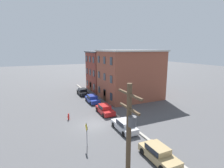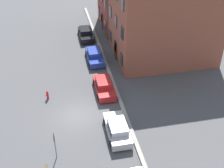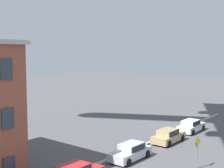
% 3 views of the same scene
% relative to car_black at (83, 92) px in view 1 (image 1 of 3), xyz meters
% --- Properties ---
extents(ground_plane, '(200.00, 200.00, 0.00)m').
position_rel_car_black_xyz_m(ground_plane, '(16.69, -3.10, -0.75)').
color(ground_plane, '#4C4C4F').
extents(kerb_strip, '(56.00, 0.36, 0.16)m').
position_rel_car_black_xyz_m(kerb_strip, '(16.69, 1.40, -0.67)').
color(kerb_strip, '#9E998E').
rests_on(kerb_strip, ground_plane).
extents(apartment_corner, '(8.66, 11.85, 9.87)m').
position_rel_car_black_xyz_m(apartment_corner, '(-2.91, 8.57, 4.20)').
color(apartment_corner, brown).
rests_on(apartment_corner, ground_plane).
extents(apartment_midblock, '(10.15, 12.20, 10.22)m').
position_rel_car_black_xyz_m(apartment_midblock, '(6.52, 8.75, 4.38)').
color(apartment_midblock, brown).
rests_on(apartment_midblock, ground_plane).
extents(car_black, '(4.40, 1.92, 1.43)m').
position_rel_car_black_xyz_m(car_black, '(0.00, 0.00, 0.00)').
color(car_black, black).
rests_on(car_black, ground_plane).
extents(car_blue, '(4.40, 1.92, 1.43)m').
position_rel_car_black_xyz_m(car_blue, '(6.54, 0.19, 0.00)').
color(car_blue, '#233899').
rests_on(car_blue, ground_plane).
extents(car_red, '(4.40, 1.92, 1.43)m').
position_rel_car_black_xyz_m(car_red, '(13.25, 0.12, 0.00)').
color(car_red, '#B21E1E').
rests_on(car_red, ground_plane).
extents(car_silver, '(4.40, 1.92, 1.43)m').
position_rel_car_black_xyz_m(car_silver, '(20.04, 0.06, 0.00)').
color(car_silver, '#B7B7BC').
rests_on(car_silver, ground_plane).
extents(car_tan, '(4.40, 1.92, 1.43)m').
position_rel_car_black_xyz_m(car_tan, '(26.81, 0.03, 0.00)').
color(car_tan, tan).
rests_on(car_tan, ground_plane).
extents(caution_sign, '(0.98, 0.08, 2.71)m').
position_rel_car_black_xyz_m(caution_sign, '(21.59, -5.43, 1.07)').
color(caution_sign, slate).
rests_on(caution_sign, ground_plane).
extents(utility_pole, '(2.40, 0.44, 8.66)m').
position_rel_car_black_xyz_m(utility_pole, '(30.80, -5.61, 4.12)').
color(utility_pole, brown).
rests_on(utility_pole, ground_plane).
extents(fire_hydrant, '(0.24, 0.34, 0.96)m').
position_rel_car_black_xyz_m(fire_hydrant, '(13.33, -5.83, -0.27)').
color(fire_hydrant, red).
rests_on(fire_hydrant, ground_plane).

